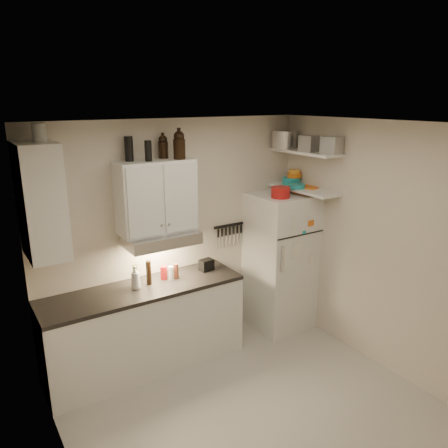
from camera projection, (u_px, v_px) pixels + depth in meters
floor at (254, 411)px, 4.08m from camera, size 3.20×3.00×0.02m
ceiling at (260, 124)px, 3.35m from camera, size 3.20×3.00×0.02m
back_wall at (176, 236)px, 4.93m from camera, size 3.20×0.02×2.60m
left_wall at (61, 335)px, 2.87m from camera, size 0.02×3.00×2.60m
right_wall at (380, 248)px, 4.55m from camera, size 0.02×3.00×2.60m
base_cabinet at (146, 329)px, 4.63m from camera, size 2.10×0.60×0.88m
countertop at (143, 289)px, 4.51m from camera, size 2.10×0.62×0.04m
upper_cabinet at (156, 197)px, 4.49m from camera, size 0.80×0.33×0.75m
side_cabinet at (41, 201)px, 3.75m from camera, size 0.33×0.55×1.00m
range_hood at (161, 238)px, 4.56m from camera, size 0.76×0.46×0.12m
fridge at (280, 261)px, 5.42m from camera, size 0.70×0.68×1.70m
shelf_hi at (305, 152)px, 5.04m from camera, size 0.30×0.95×0.03m
shelf_lo at (303, 189)px, 5.17m from camera, size 0.30×0.95×0.03m
knife_strip at (229, 225)px, 5.27m from camera, size 0.42×0.02×0.03m
dutch_oven at (281, 192)px, 4.99m from camera, size 0.22×0.22×0.13m
book_stack at (307, 190)px, 5.21m from camera, size 0.27×0.31×0.09m
spice_jar at (283, 191)px, 5.14m from camera, size 0.07×0.07×0.09m
stock_pot at (284, 140)px, 5.21m from camera, size 0.32×0.32×0.21m
tin_a at (309, 144)px, 4.92m from camera, size 0.22×0.20×0.18m
tin_b at (332, 145)px, 4.72m from camera, size 0.22×0.22×0.19m
bowl_teal at (291, 181)px, 5.37m from camera, size 0.22×0.22×0.09m
bowl_orange at (294, 175)px, 5.36m from camera, size 0.17×0.17×0.05m
bowl_yellow at (294, 171)px, 5.34m from camera, size 0.14×0.14×0.04m
plates at (296, 186)px, 5.15m from camera, size 0.23×0.23×0.05m
growler_a at (163, 146)px, 4.48m from camera, size 0.12×0.12×0.24m
growler_b at (179, 145)px, 4.41m from camera, size 0.16×0.16×0.29m
thermos_a at (148, 151)px, 4.28m from camera, size 0.09×0.09×0.20m
thermos_b at (129, 149)px, 4.27m from camera, size 0.09×0.09×0.24m
side_jar at (39, 132)px, 3.62m from camera, size 0.15×0.15×0.15m
soap_bottle at (135, 276)px, 4.43m from camera, size 0.12×0.12×0.28m
pepper_mill at (176, 271)px, 4.70m from camera, size 0.06×0.06×0.17m
oil_bottle at (135, 275)px, 4.52m from camera, size 0.06×0.06×0.23m
vinegar_bottle at (149, 273)px, 4.54m from camera, size 0.07×0.07×0.26m
clear_bottle at (171, 273)px, 4.66m from camera, size 0.07×0.07×0.15m
red_jar at (164, 273)px, 4.69m from camera, size 0.09×0.09×0.15m
caddy at (206, 265)px, 4.93m from camera, size 0.16×0.12×0.13m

